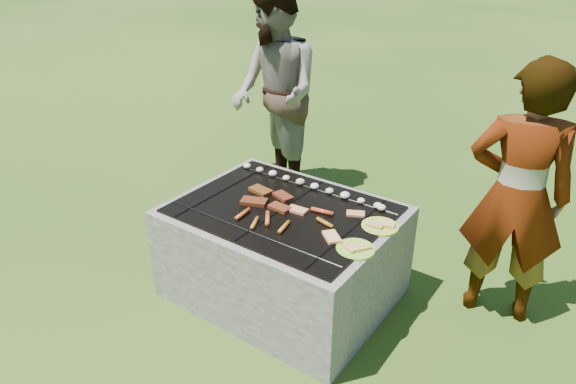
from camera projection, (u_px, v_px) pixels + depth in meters
name	position (u px, v px, depth m)	size (l,w,h in m)	color
lawn	(284.00, 291.00, 3.32)	(60.00, 60.00, 0.00)	#224210
fire_pit	(283.00, 255.00, 3.19)	(1.30, 1.00, 0.62)	gray
mushrooms	(314.00, 186.00, 3.27)	(1.08, 0.06, 0.04)	#ECE2C8
pork_slabs	(267.00, 198.00, 3.13)	(0.38, 0.29, 0.02)	#97521B
sausages	(283.00, 218.00, 2.91)	(0.52, 0.41, 0.03)	orange
bread_on_grate	(325.00, 221.00, 2.89)	(0.45, 0.42, 0.02)	#E2AC73
plate_far	(380.00, 226.00, 2.86)	(0.26, 0.26, 0.03)	yellow
plate_near	(356.00, 249.00, 2.66)	(0.27, 0.27, 0.03)	#E0F83B
cook	(517.00, 197.00, 2.83)	(0.56, 0.37, 1.55)	gray
bystander	(275.00, 94.00, 4.25)	(0.85, 0.66, 1.75)	gray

